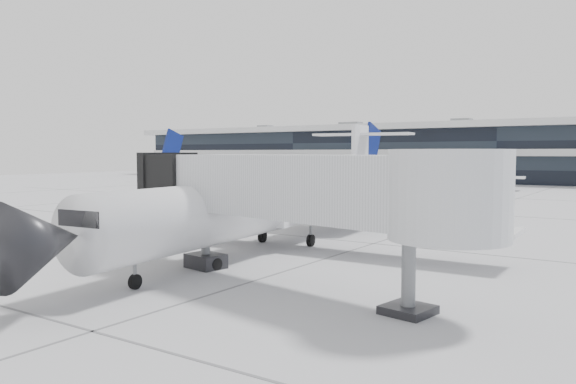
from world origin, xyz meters
The scene contains 9 objects.
ground centered at (0.00, 0.00, 0.00)m, with size 220.00×220.00×0.00m, color #949497.
terminal centered at (0.00, 82.00, 5.00)m, with size 170.00×22.00×10.00m, color black.
bg_jet_left centered at (-45.00, 55.00, 0.00)m, with size 32.00×40.00×9.60m, color white, non-canonical shape.
bg_jet_center centered at (-8.00, 55.00, 0.00)m, with size 32.00×40.00×9.60m, color white, non-canonical shape.
regional_jet centered at (5.86, -4.35, 2.60)m, with size 26.41×32.99×7.61m.
jet_bridge centered at (12.63, -12.04, 4.05)m, with size 17.30×6.08×5.56m.
baggage_tug centered at (-4.45, -14.49, 0.55)m, with size 1.25×1.98×1.22m.
traffic_cone centered at (-6.81, 4.00, 0.26)m, with size 0.38×0.38×0.54m.
far_tug centered at (-21.60, 36.64, 0.59)m, with size 1.36×2.15×1.32m.
Camera 1 is at (24.31, -30.62, 5.45)m, focal length 35.00 mm.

